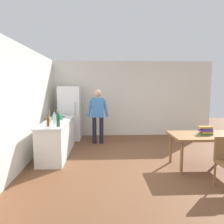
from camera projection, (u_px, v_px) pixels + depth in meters
name	position (u px, v px, depth m)	size (l,w,h in m)	color
ground_plane	(137.00, 164.00, 4.99)	(14.00, 14.00, 0.00)	brown
wall_back	(124.00, 99.00, 7.80)	(6.40, 0.12, 2.70)	silver
wall_left	(25.00, 106.00, 4.90)	(0.12, 5.60, 2.70)	silver
kitchen_counter	(58.00, 138.00, 5.63)	(0.64, 2.20, 0.90)	white
refrigerator	(70.00, 113.00, 7.17)	(0.70, 0.67, 1.80)	white
person	(98.00, 113.00, 6.66)	(0.70, 0.22, 1.70)	#1E1E2D
dining_table	(203.00, 138.00, 4.68)	(1.40, 0.90, 0.75)	olive
cooking_pot	(57.00, 117.00, 5.80)	(0.40, 0.28, 0.12)	#2D845B
utensil_jar	(49.00, 120.00, 5.28)	(0.11, 0.11, 0.32)	tan
bottle_beer_brown	(48.00, 122.00, 4.80)	(0.06, 0.06, 0.26)	#5B3314
bottle_vinegar_tall	(58.00, 113.00, 6.05)	(0.06, 0.06, 0.32)	gray
bottle_wine_green	(58.00, 120.00, 4.79)	(0.08, 0.08, 0.34)	#1E5123
bottle_water_clear	(55.00, 119.00, 5.06)	(0.07, 0.07, 0.30)	silver
book_stack	(206.00, 130.00, 4.67)	(0.28, 0.19, 0.18)	#387A47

